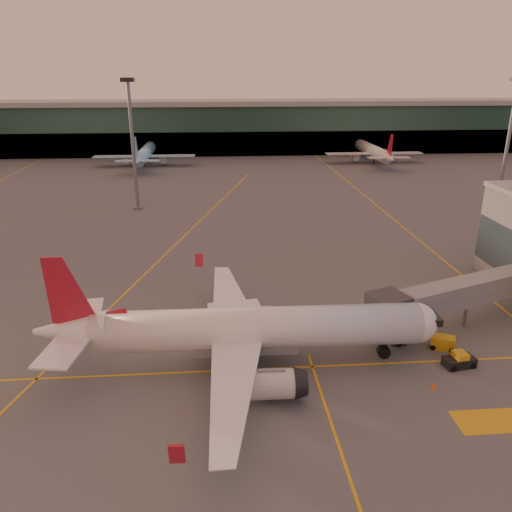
{
  "coord_description": "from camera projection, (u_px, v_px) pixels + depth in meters",
  "views": [
    {
      "loc": [
        -3.65,
        -35.59,
        26.53
      ],
      "look_at": [
        0.97,
        22.53,
        5.0
      ],
      "focal_mm": 35.0,
      "sensor_mm": 36.0,
      "label": 1
    }
  ],
  "objects": [
    {
      "name": "distant_aircraft_row",
      "position": [
        159.0,
        165.0,
        151.53
      ],
      "size": [
        290.0,
        34.0,
        13.0
      ],
      "color": "#94D3F7",
      "rests_on": "ground"
    },
    {
      "name": "cone_tail",
      "position": [
        46.0,
        363.0,
        47.91
      ],
      "size": [
        0.41,
        0.41,
        0.52
      ],
      "color": "#EA550C",
      "rests_on": "ground"
    },
    {
      "name": "cone_fwd",
      "position": [
        433.0,
        386.0,
        44.42
      ],
      "size": [
        0.45,
        0.45,
        0.57
      ],
      "color": "#EA550C",
      "rests_on": "ground"
    },
    {
      "name": "gpu_cart",
      "position": [
        443.0,
        343.0,
        50.71
      ],
      "size": [
        2.69,
        2.19,
        1.37
      ],
      "rotation": [
        0.0,
        0.0,
        -0.4
      ],
      "color": "gold",
      "rests_on": "ground"
    },
    {
      "name": "cone_nose",
      "position": [
        454.0,
        360.0,
        48.38
      ],
      "size": [
        0.43,
        0.43,
        0.55
      ],
      "color": "#EA550C",
      "rests_on": "ground"
    },
    {
      "name": "mast_east_near",
      "position": [
        509.0,
        134.0,
        99.66
      ],
      "size": [
        2.4,
        2.4,
        25.6
      ],
      "color": "slate",
      "rests_on": "ground"
    },
    {
      "name": "mast_west_near",
      "position": [
        132.0,
        135.0,
        97.83
      ],
      "size": [
        2.4,
        2.4,
        25.6
      ],
      "color": "slate",
      "rests_on": "ground"
    },
    {
      "name": "main_airplane",
      "position": [
        244.0,
        330.0,
        46.89
      ],
      "size": [
        37.92,
        34.07,
        11.47
      ],
      "rotation": [
        0.0,
        0.0,
        -0.01
      ],
      "color": "white",
      "rests_on": "ground"
    },
    {
      "name": "ground",
      "position": [
        266.0,
        402.0,
        42.74
      ],
      "size": [
        600.0,
        600.0,
        0.0
      ],
      "primitive_type": "plane",
      "color": "#4C4F54",
      "rests_on": "ground"
    },
    {
      "name": "catering_truck",
      "position": [
        235.0,
        321.0,
        51.71
      ],
      "size": [
        5.5,
        2.94,
        4.07
      ],
      "rotation": [
        0.0,
        0.0,
        0.13
      ],
      "color": "#AE181C",
      "rests_on": "ground"
    },
    {
      "name": "jet_bridge",
      "position": [
        477.0,
        291.0,
        54.83
      ],
      "size": [
        25.27,
        12.08,
        5.73
      ],
      "color": "slate",
      "rests_on": "ground"
    },
    {
      "name": "taxi_markings",
      "position": [
        197.0,
        240.0,
        83.8
      ],
      "size": [
        100.12,
        173.0,
        0.01
      ],
      "color": "gold",
      "rests_on": "ground"
    },
    {
      "name": "pushback_tug",
      "position": [
        459.0,
        361.0,
        47.67
      ],
      "size": [
        3.14,
        2.04,
        1.5
      ],
      "rotation": [
        0.0,
        0.0,
        0.17
      ],
      "color": "black",
      "rests_on": "ground"
    },
    {
      "name": "terminal",
      "position": [
        226.0,
        127.0,
        172.3
      ],
      "size": [
        400.0,
        20.0,
        17.6
      ],
      "color": "#19382D",
      "rests_on": "ground"
    },
    {
      "name": "cone_wing_left",
      "position": [
        235.0,
        287.0,
        65.07
      ],
      "size": [
        0.38,
        0.38,
        0.48
      ],
      "color": "#EA550C",
      "rests_on": "ground"
    }
  ]
}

